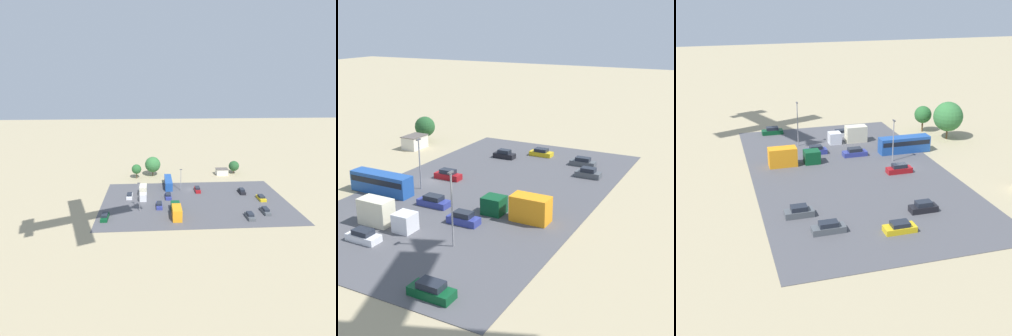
{
  "view_description": "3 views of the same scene",
  "coord_description": "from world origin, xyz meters",
  "views": [
    {
      "loc": [
        13.24,
        85.86,
        35.99
      ],
      "look_at": [
        10.04,
        32.13,
        18.68
      ],
      "focal_mm": 28.0,
      "sensor_mm": 36.0,
      "label": 1
    },
    {
      "loc": [
        57.55,
        43.66,
        24.98
      ],
      "look_at": [
        -0.92,
        12.93,
        3.96
      ],
      "focal_mm": 50.0,
      "sensor_mm": 36.0,
      "label": 2
    },
    {
      "loc": [
        -72.37,
        32.07,
        30.57
      ],
      "look_at": [
        -4.85,
        12.45,
        3.14
      ],
      "focal_mm": 50.0,
      "sensor_mm": 36.0,
      "label": 3
    }
  ],
  "objects": [
    {
      "name": "light_pole_lot_centre",
      "position": [
        3.66,
        0.55,
        4.46
      ],
      "size": [
        0.9,
        0.28,
        7.9
      ],
      "color": "gray",
      "rests_on": "ground"
    },
    {
      "name": "parked_car_2",
      "position": [
        26.93,
        19.67,
        0.75
      ],
      "size": [
        1.89,
        4.56,
        1.61
      ],
      "color": "#0C4723",
      "rests_on": "ground"
    },
    {
      "name": "parked_car_5",
      "position": [
        -19.27,
        18.77,
        0.73
      ],
      "size": [
        1.73,
        4.54,
        1.56
      ],
      "rotation": [
        0.0,
        0.0,
        3.14
      ],
      "color": "#4C5156",
      "rests_on": "ground"
    },
    {
      "name": "parking_lot_surface",
      "position": [
        0.0,
        9.9,
        0.04
      ],
      "size": [
        59.11,
        33.68,
        0.08
      ],
      "color": "#4C4C51",
      "rests_on": "ground"
    },
    {
      "name": "tree_apron_mid",
      "position": [
        13.41,
        -15.73,
        4.88
      ],
      "size": [
        6.25,
        6.25,
        8.01
      ],
      "color": "brown",
      "rests_on": "ground"
    },
    {
      "name": "parked_car_6",
      "position": [
        11.58,
        13.38,
        0.77
      ],
      "size": [
        1.81,
        4.21,
        1.66
      ],
      "rotation": [
        0.0,
        0.0,
        3.14
      ],
      "color": "navy",
      "rests_on": "ground"
    },
    {
      "name": "parked_truck_0",
      "position": [
        6.87,
        19.08,
        1.65
      ],
      "size": [
        2.59,
        9.34,
        3.43
      ],
      "rotation": [
        0.0,
        0.0,
        3.14
      ],
      "color": "#0C4723",
      "rests_on": "ground"
    },
    {
      "name": "parked_car_3",
      "position": [
        -21.72,
        9.63,
        0.68
      ],
      "size": [
        1.97,
        4.35,
        1.43
      ],
      "color": "gold",
      "rests_on": "ground"
    },
    {
      "name": "parked_car_7",
      "position": [
        21.2,
        5.61,
        0.7
      ],
      "size": [
        1.87,
        4.15,
        1.48
      ],
      "color": "silver",
      "rests_on": "ground"
    },
    {
      "name": "parked_car_8",
      "position": [
        -2.11,
        1.6,
        0.76
      ],
      "size": [
        1.74,
        4.48,
        1.64
      ],
      "rotation": [
        0.0,
        0.0,
        3.14
      ],
      "color": "maroon",
      "rests_on": "ground"
    },
    {
      "name": "tree_near_shed",
      "position": [
        19.84,
        -13.02,
        3.89
      ],
      "size": [
        3.8,
        3.8,
        5.81
      ],
      "color": "brown",
      "rests_on": "ground"
    },
    {
      "name": "parked_truck_1",
      "position": [
        16.74,
        4.9,
        1.63
      ],
      "size": [
        2.39,
        8.0,
        3.38
      ],
      "color": "silver",
      "rests_on": "ground"
    },
    {
      "name": "parked_car_4",
      "position": [
        -17.13,
        4.07,
        0.75
      ],
      "size": [
        1.73,
        4.07,
        1.61
      ],
      "color": "black",
      "rests_on": "ground"
    },
    {
      "name": "parked_car_0",
      "position": [
        8.43,
        6.44,
        0.73
      ],
      "size": [
        1.94,
        4.62,
        1.56
      ],
      "rotation": [
        0.0,
        0.0,
        3.14
      ],
      "color": "navy",
      "rests_on": "ground"
    },
    {
      "name": "light_pole_lot_edge",
      "position": [
        17.41,
        15.71,
        5.04
      ],
      "size": [
        0.9,
        0.28,
        9.05
      ],
      "color": "gray",
      "rests_on": "ground"
    },
    {
      "name": "ground_plane",
      "position": [
        0.0,
        0.0,
        0.0
      ],
      "size": [
        400.0,
        400.0,
        0.0
      ],
      "primitive_type": "plane",
      "color": "tan"
    },
    {
      "name": "bus",
      "position": [
        7.83,
        -3.52,
        1.75
      ],
      "size": [
        2.57,
        10.1,
        3.1
      ],
      "color": "#1E4C9E",
      "rests_on": "ground"
    },
    {
      "name": "parked_car_1",
      "position": [
        -13.62,
        21.62,
        0.76
      ],
      "size": [
        1.89,
        4.15,
        1.63
      ],
      "rotation": [
        0.0,
        0.0,
        3.14
      ],
      "color": "#4C5156",
      "rests_on": "ground"
    }
  ]
}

